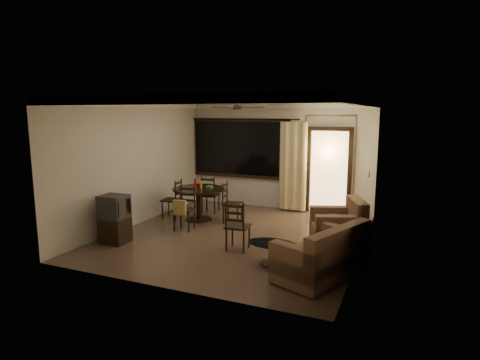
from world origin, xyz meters
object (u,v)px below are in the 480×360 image
at_px(dining_table, 199,195).
at_px(coffee_table, 273,250).
at_px(dining_chair_east, 232,211).
at_px(armchair, 340,229).
at_px(sofa, 324,257).
at_px(dining_chair_north, 210,201).
at_px(dining_chair_west, 172,207).
at_px(dining_chair_south, 184,216).
at_px(tv_cabinet, 115,219).
at_px(side_chair, 238,235).

xyz_separation_m(dining_table, coffee_table, (2.55, -2.03, -0.36)).
bearing_deg(dining_chair_east, armchair, -115.09).
bearing_deg(sofa, dining_chair_north, 161.74).
relative_size(dining_chair_west, armchair, 0.80).
height_order(dining_chair_west, sofa, dining_chair_west).
height_order(dining_chair_east, sofa, dining_chair_east).
distance_m(dining_chair_south, tv_cabinet, 1.54).
xyz_separation_m(dining_table, side_chair, (1.70, -1.59, -0.33)).
distance_m(dining_chair_west, dining_chair_north, 1.06).
distance_m(tv_cabinet, side_chair, 2.47).
height_order(dining_chair_west, coffee_table, dining_chair_west).
bearing_deg(tv_cabinet, dining_chair_north, 76.67).
bearing_deg(coffee_table, sofa, -12.93).
relative_size(dining_table, sofa, 0.70).
distance_m(armchair, side_chair, 1.94).
bearing_deg(side_chair, dining_chair_north, -57.49).
xyz_separation_m(tv_cabinet, coffee_table, (3.25, 0.13, -0.23)).
relative_size(dining_table, tv_cabinet, 1.30).
distance_m(dining_chair_south, coffee_table, 2.72).
xyz_separation_m(dining_chair_west, armchair, (4.14, -0.66, 0.10)).
relative_size(dining_table, dining_chair_east, 1.31).
height_order(dining_chair_north, sofa, dining_chair_north).
bearing_deg(dining_chair_west, coffee_table, 52.30).
bearing_deg(dining_chair_east, dining_chair_west, 90.66).
distance_m(dining_chair_west, dining_chair_east, 1.53).
distance_m(dining_chair_east, side_chair, 1.90).
bearing_deg(dining_chair_east, sofa, -138.56).
relative_size(dining_chair_west, sofa, 0.54).
xyz_separation_m(tv_cabinet, armchair, (4.15, 1.39, -0.10)).
relative_size(dining_table, coffee_table, 1.43).
bearing_deg(dining_chair_south, side_chair, -31.53).
distance_m(coffee_table, side_chair, 0.96).
xyz_separation_m(dining_chair_west, dining_chair_north, (0.59, 0.88, 0.00)).
relative_size(armchair, coffee_table, 1.37).
distance_m(tv_cabinet, armchair, 4.38).
distance_m(dining_chair_west, sofa, 4.66).
height_order(tv_cabinet, side_chair, tv_cabinet).
xyz_separation_m(sofa, side_chair, (-1.76, 0.65, -0.05)).
relative_size(dining_table, side_chair, 1.31).
xyz_separation_m(dining_chair_west, side_chair, (2.39, -1.48, -0.00)).
height_order(dining_chair_south, coffee_table, dining_chair_south).
xyz_separation_m(dining_chair_east, tv_cabinet, (-1.53, -2.26, 0.20)).
height_order(dining_chair_east, dining_chair_north, same).
xyz_separation_m(dining_chair_south, tv_cabinet, (-0.80, -1.30, 0.18)).
height_order(dining_chair_east, tv_cabinet, tv_cabinet).
bearing_deg(side_chair, coffee_table, 147.63).
bearing_deg(dining_chair_east, tv_cabinet, 139.02).
height_order(sofa, armchair, armchair).
distance_m(dining_chair_east, coffee_table, 2.74).
xyz_separation_m(dining_chair_south, dining_chair_north, (-0.20, 1.63, -0.02)).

